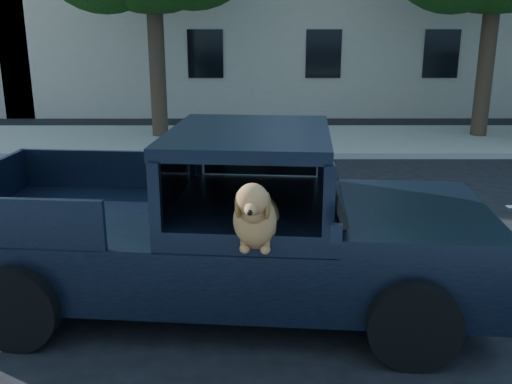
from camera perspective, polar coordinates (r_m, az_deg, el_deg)
ground at (r=7.19m, az=10.76°, el=-9.87°), size 120.00×120.00×0.00m
far_sidewalk at (r=15.89m, az=4.71°, el=5.18°), size 60.00×4.00×0.15m
lane_stripes at (r=10.75m, az=17.95°, el=-1.42°), size 21.60×0.14×0.01m
pickup_truck at (r=6.56m, az=-3.92°, el=-5.59°), size 5.94×3.20×2.06m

